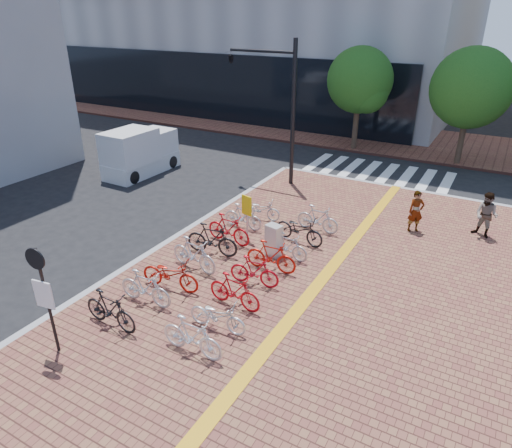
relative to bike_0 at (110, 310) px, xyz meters
The scene contains 28 objects.
ground 3.41m from the bike_0, 51.52° to the left, with size 120.00×120.00×0.00m, color black.
kerb_north 15.48m from the bike_0, 70.84° to the left, with size 14.00×0.25×0.15m, color gray.
far_sidewalk 23.71m from the bike_0, 84.97° to the left, with size 70.00×8.00×0.15m, color brown.
crosswalk 16.83m from the bike_0, 81.18° to the left, with size 7.50×4.00×0.01m.
street_trees 21.56m from the bike_0, 70.47° to the left, with size 16.20×4.60×6.35m.
bike_0 is the anchor object (origin of this frame).
bike_1 1.29m from the bike_0, 86.21° to the left, with size 0.50×1.77×1.06m, color silver.
bike_2 2.27m from the bike_0, 84.71° to the left, with size 0.67×1.93×1.01m, color #A6140B.
bike_3 3.54m from the bike_0, 87.44° to the left, with size 0.53×1.87×1.13m, color silver.
bike_4 4.68m from the bike_0, 88.86° to the left, with size 0.54×1.92×1.16m, color black.
bike_5 5.70m from the bike_0, 88.79° to the left, with size 0.52×1.84×1.11m, color #B80D16.
bike_6 7.01m from the bike_0, 90.38° to the left, with size 0.47×1.65×0.99m, color silver.
bike_7 8.09m from the bike_0, 88.96° to the left, with size 0.58×1.67×0.88m, color #B8B7BC.
bike_8 2.57m from the bike_0, ahead, with size 0.50×1.76×1.06m, color silver.
bike_9 2.89m from the bike_0, 27.01° to the left, with size 0.59×1.68×0.88m, color silver.
bike_10 3.41m from the bike_0, 45.19° to the left, with size 0.49×1.73×1.04m, color #B30C15.
bike_11 4.37m from the bike_0, 57.64° to the left, with size 0.46×1.62×0.98m, color #AD0C1A.
bike_12 5.28m from the bike_0, 63.11° to the left, with size 0.50×1.75×1.05m, color #B4170C.
bike_13 6.24m from the bike_0, 66.29° to the left, with size 0.44×1.56×0.94m, color #B8B8BD.
bike_14 7.39m from the bike_0, 71.43° to the left, with size 0.69×1.97×1.04m, color black.
bike_15 8.59m from the bike_0, 72.49° to the left, with size 0.49×1.72×1.03m, color #BABABF.
pedestrian_a 11.62m from the bike_0, 59.90° to the left, with size 0.60×0.39×1.63m, color gray.
pedestrian_b 13.60m from the bike_0, 52.91° to the left, with size 0.85×0.66×1.74m, color #4D5362.
utility_box 6.01m from the bike_0, 70.62° to the left, with size 0.53×0.38×1.15m, color silver.
yellow_sign 6.36m from the bike_0, 85.12° to the left, with size 0.46×0.17×1.73m.
notice_sign 1.98m from the bike_0, 109.30° to the right, with size 0.54×0.16×2.95m.
traffic_light_pole 13.35m from the bike_0, 99.72° to the left, with size 3.59×1.38×6.68m.
box_truck 13.38m from the bike_0, 128.87° to the left, with size 1.91×4.21×2.42m.
Camera 1 is at (6.24, -9.42, 7.97)m, focal length 32.00 mm.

